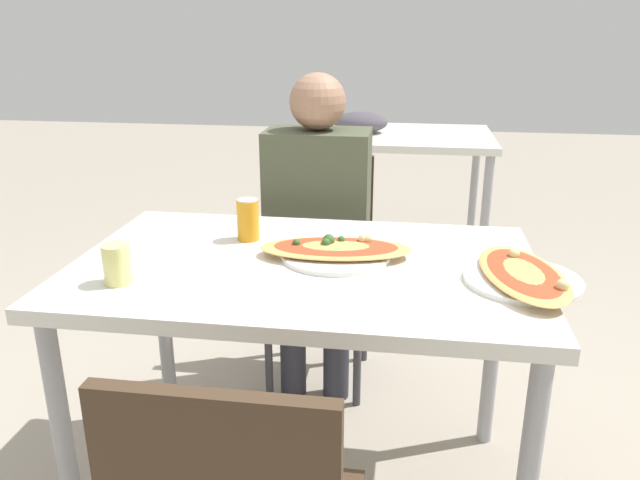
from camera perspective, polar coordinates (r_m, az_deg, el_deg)
The scene contains 8 objects.
dining_table at distance 1.74m, azimuth -1.36°, elevation -4.46°, with size 1.26×0.79×0.77m.
chair_far_seated at distance 2.48m, azimuth 0.15°, elevation -1.47°, with size 0.40×0.40×0.89m.
person_seated at distance 2.30m, azimuth -0.25°, elevation 2.43°, with size 0.38×0.25×1.23m.
pizza_main at distance 1.74m, azimuth 1.47°, elevation -0.94°, with size 0.44×0.31×0.06m.
soda_can at distance 1.87m, azimuth -6.61°, elevation 1.86°, with size 0.07×0.07×0.12m.
drink_glass at distance 1.63m, azimuth -18.06°, elevation -2.10°, with size 0.07×0.07×0.10m.
pizza_second at distance 1.65m, azimuth 18.09°, elevation -3.14°, with size 0.29×0.43×0.05m.
background_table at distance 3.75m, azimuth 6.46°, elevation 8.77°, with size 1.10×0.80×0.89m.
Camera 1 is at (0.27, -1.57, 1.39)m, focal length 35.00 mm.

